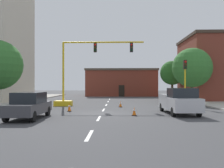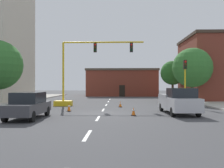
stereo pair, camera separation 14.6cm
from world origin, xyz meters
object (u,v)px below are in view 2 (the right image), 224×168
Objects in this scene: tree_right_far at (173,73)px; sedan_dark_gray_near_left at (28,105)px; traffic_light_pole_right at (185,72)px; pickup_truck_silver at (178,101)px; traffic_cone_roadside_b at (120,104)px; traffic_cone_roadside_a at (134,111)px; traffic_cone_roadside_c at (69,107)px; tree_right_mid at (192,68)px; traffic_signal_gantry at (75,85)px.

sedan_dark_gray_near_left is at bearing -122.00° from tree_right_far.
traffic_light_pole_right is at bearing -97.24° from tree_right_far.
traffic_cone_roadside_b is (-4.43, 5.74, -0.68)m from pickup_truck_silver.
pickup_truck_silver is 9.02× the size of traffic_cone_roadside_a.
traffic_cone_roadside_c is (1.80, 4.50, -0.54)m from sedan_dark_gray_near_left.
tree_right_mid is at bearing 43.60° from sedan_dark_gray_near_left.
traffic_light_pole_right reaches higher than traffic_cone_roadside_a.
sedan_dark_gray_near_left is at bearing -164.56° from pickup_truck_silver.
traffic_light_pole_right is 12.46m from traffic_cone_roadside_c.
pickup_truck_silver is 1.22× the size of sedan_dark_gray_near_left.
tree_right_mid is 1.24× the size of pickup_truck_silver.
traffic_cone_roadside_a reaches higher than traffic_cone_roadside_b.
tree_right_mid reaches higher than traffic_cone_roadside_c.
traffic_cone_roadside_b is (6.16, 8.66, -0.59)m from sedan_dark_gray_near_left.
tree_right_far is (1.78, 14.01, 0.61)m from traffic_light_pole_right.
sedan_dark_gray_near_left is 7.42× the size of traffic_cone_roadside_a.
traffic_cone_roadside_a is (-3.51, -1.13, -0.68)m from pickup_truck_silver.
tree_right_mid reaches higher than pickup_truck_silver.
tree_right_far is 1.11× the size of pickup_truck_silver.
sedan_dark_gray_near_left is 4.88m from traffic_cone_roadside_c.
tree_right_far is 10.07× the size of traffic_cone_roadside_b.
traffic_signal_gantry reaches higher than traffic_cone_roadside_b.
traffic_signal_gantry reaches higher than traffic_cone_roadside_a.
traffic_light_pole_right is 10.04m from traffic_cone_roadside_a.
traffic_cone_roadside_a is (-7.53, -21.58, -3.85)m from tree_right_far.
tree_right_far is 27.75m from sedan_dark_gray_near_left.
traffic_signal_gantry is 1.39× the size of tree_right_mid.
tree_right_mid reaches higher than traffic_cone_roadside_b.
traffic_light_pole_right is 16.10m from sedan_dark_gray_near_left.
sedan_dark_gray_near_left is (-10.58, -2.92, -0.09)m from pickup_truck_silver.
tree_right_mid is at bearing -87.22° from tree_right_far.
traffic_cone_roadside_c reaches higher than traffic_cone_roadside_b.
traffic_cone_roadside_a is at bearing -127.23° from traffic_light_pole_right.
tree_right_far is at bearing 60.13° from traffic_cone_roadside_b.
traffic_signal_gantry is 11.58m from traffic_light_pole_right.
tree_right_far reaches higher than traffic_cone_roadside_a.
traffic_light_pole_right is 5.50m from tree_right_mid.
traffic_cone_roadside_c is at bearing 152.78° from traffic_cone_roadside_a.
traffic_cone_roadside_c reaches higher than traffic_cone_roadside_a.
traffic_cone_roadside_b is at bearing 54.58° from sedan_dark_gray_near_left.
traffic_cone_roadside_b is at bearing -119.87° from tree_right_far.
traffic_signal_gantry is at bearing 82.34° from sedan_dark_gray_near_left.
tree_right_mid is 12.70m from pickup_truck_silver.
traffic_cone_roadside_c is (-4.35, -4.16, 0.05)m from traffic_cone_roadside_b.
traffic_cone_roadside_c is (-5.27, 2.71, 0.05)m from traffic_cone_roadside_a.
tree_right_far is at bearing 92.78° from tree_right_mid.
traffic_cone_roadside_c is at bearing 169.82° from pickup_truck_silver.
traffic_signal_gantry is 1.96× the size of traffic_light_pole_right.
tree_right_mid is 11.16× the size of traffic_cone_roadside_a.
pickup_truck_silver is 7.68× the size of traffic_cone_roadside_c.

